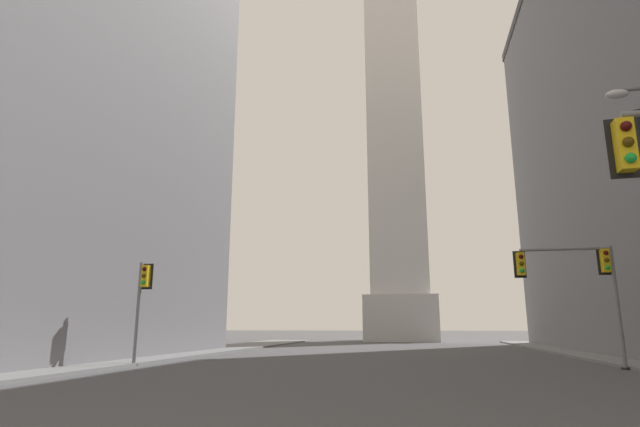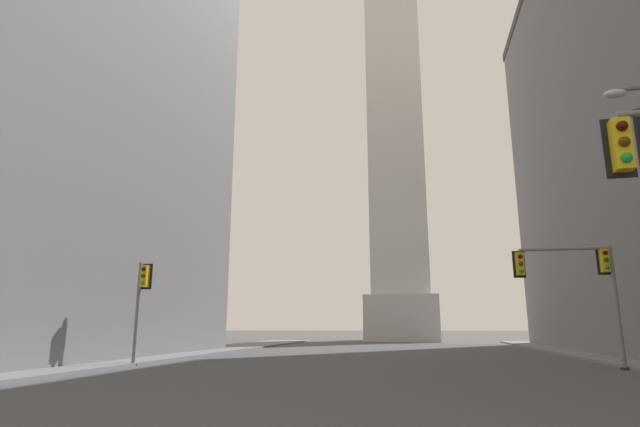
# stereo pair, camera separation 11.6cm
# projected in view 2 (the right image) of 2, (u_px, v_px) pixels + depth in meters

# --- Properties ---
(sidewalk_left) EXTENTS (5.00, 78.72, 0.15)m
(sidewalk_left) POSITION_uv_depth(u_px,v_px,m) (107.00, 362.00, 26.30)
(sidewalk_left) COLOR slate
(sidewalk_left) RESTS_ON ground_plane
(obelisk) EXTENTS (9.21, 9.21, 68.58)m
(obelisk) POSITION_uv_depth(u_px,v_px,m) (395.00, 103.00, 70.98)
(obelisk) COLOR silver
(obelisk) RESTS_ON ground_plane
(traffic_light_mid_left) EXTENTS (0.78, 0.50, 5.12)m
(traffic_light_mid_left) POSITION_uv_depth(u_px,v_px,m) (141.00, 297.00, 25.33)
(traffic_light_mid_left) COLOR slate
(traffic_light_mid_left) RESTS_ON ground_plane
(traffic_light_mid_right) EXTENTS (4.59, 0.52, 5.65)m
(traffic_light_mid_right) POSITION_uv_depth(u_px,v_px,m) (579.00, 275.00, 23.65)
(traffic_light_mid_right) COLOR slate
(traffic_light_mid_right) RESTS_ON ground_plane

